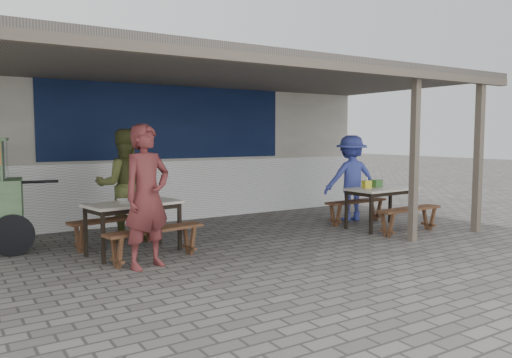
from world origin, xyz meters
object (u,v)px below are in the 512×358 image
object	(u,v)px
table_right	(382,192)
condiment_bowl	(124,201)
bench_left_street	(155,237)
tissue_box	(367,184)
bench_left_wall	(115,225)
patron_right_table	(351,178)
condiment_jar	(148,196)
bench_right_wall	(356,206)
patron_wall_side	(124,185)
table_left	(133,208)
donation_box	(376,183)
patron_street_side	(147,196)
bench_right_street	(409,214)

from	to	relation	value
table_right	condiment_bowl	bearing A→B (deg)	170.65
bench_left_street	tissue_box	xyz separation A→B (m)	(4.17, 0.21, 0.48)
bench_left_wall	bench_left_street	bearing A→B (deg)	-90.00
patron_right_table	condiment_jar	bearing A→B (deg)	19.64
patron_right_table	condiment_jar	xyz separation A→B (m)	(-4.33, -0.19, -0.07)
bench_right_wall	condiment_jar	size ratio (longest dim) A/B	17.33
table_right	patron_wall_side	world-z (taller)	patron_wall_side
bench_left_wall	table_left	bearing A→B (deg)	-90.00
donation_box	condiment_jar	xyz separation A→B (m)	(-4.24, 0.58, -0.03)
condiment_jar	patron_street_side	bearing A→B (deg)	-110.34
condiment_bowl	patron_street_side	bearing A→B (deg)	-88.35
table_right	condiment_jar	bearing A→B (deg)	167.39
bench_right_street	patron_wall_side	bearing A→B (deg)	151.83
table_left	patron_wall_side	size ratio (longest dim) A/B	0.78
table_left	patron_right_table	bearing A→B (deg)	-4.59
patron_right_table	tissue_box	xyz separation A→B (m)	(-0.36, -0.80, -0.04)
bench_left_street	condiment_jar	world-z (taller)	condiment_jar
table_left	patron_street_side	distance (m)	0.89
patron_street_side	condiment_jar	distance (m)	1.16
table_left	tissue_box	xyz separation A→B (m)	(4.27, -0.37, 0.15)
patron_right_table	bench_right_wall	bearing A→B (deg)	83.04
donation_box	bench_right_wall	bearing A→B (deg)	96.33
condiment_bowl	patron_right_table	bearing A→B (deg)	4.66
bench_left_street	patron_right_table	xyz separation A→B (m)	(4.53, 1.01, 0.52)
patron_wall_side	tissue_box	size ratio (longest dim) A/B	13.35
bench_left_wall	bench_right_wall	bearing A→B (deg)	-15.56
table_left	patron_wall_side	distance (m)	1.01
bench_left_wall	bench_right_street	size ratio (longest dim) A/B	1.01
patron_right_table	tissue_box	bearing A→B (deg)	82.83
table_right	bench_right_wall	bearing A→B (deg)	90.00
table_left	condiment_bowl	bearing A→B (deg)	152.05
table_left	patron_right_table	world-z (taller)	patron_right_table
bench_left_street	table_right	world-z (taller)	table_right
patron_street_side	patron_wall_side	distance (m)	1.83
tissue_box	donation_box	distance (m)	0.28
condiment_jar	condiment_bowl	world-z (taller)	condiment_jar
bench_right_wall	condiment_jar	distance (m)	4.22
table_left	table_right	bearing A→B (deg)	-16.19
patron_street_side	table_left	bearing A→B (deg)	67.01
table_left	bench_left_wall	xyz separation A→B (m)	(-0.10, 0.58, -0.33)
patron_wall_side	table_left	bearing A→B (deg)	90.50
donation_box	condiment_jar	bearing A→B (deg)	172.19
condiment_jar	donation_box	bearing A→B (deg)	-7.81
patron_wall_side	condiment_bowl	bearing A→B (deg)	82.75
bench_left_street	bench_left_wall	size ratio (longest dim) A/B	1.00
donation_box	condiment_bowl	size ratio (longest dim) A/B	1.02
bench_left_wall	patron_right_table	xyz separation A→B (m)	(4.73, -0.15, 0.52)
table_right	patron_wall_side	distance (m)	4.60
bench_right_wall	tissue_box	world-z (taller)	tissue_box
patron_street_side	tissue_box	size ratio (longest dim) A/B	13.67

